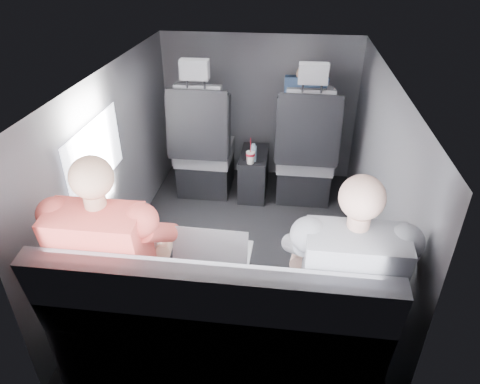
# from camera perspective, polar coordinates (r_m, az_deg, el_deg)

# --- Properties ---
(floor) EXTENTS (2.60, 2.60, 0.00)m
(floor) POSITION_cam_1_polar(r_m,az_deg,el_deg) (3.29, 0.28, -7.80)
(floor) COLOR black
(floor) RESTS_ON ground
(ceiling) EXTENTS (2.60, 2.60, 0.00)m
(ceiling) POSITION_cam_1_polar(r_m,az_deg,el_deg) (2.67, 0.36, 15.48)
(ceiling) COLOR #B2B2AD
(ceiling) RESTS_ON panel_back
(panel_left) EXTENTS (0.02, 2.60, 1.35)m
(panel_left) POSITION_cam_1_polar(r_m,az_deg,el_deg) (3.15, -16.21, 3.47)
(panel_left) COLOR #56565B
(panel_left) RESTS_ON floor
(panel_right) EXTENTS (0.02, 2.60, 1.35)m
(panel_right) POSITION_cam_1_polar(r_m,az_deg,el_deg) (2.97, 17.85, 1.46)
(panel_right) COLOR #56565B
(panel_right) RESTS_ON floor
(panel_front) EXTENTS (1.80, 0.02, 1.35)m
(panel_front) POSITION_cam_1_polar(r_m,az_deg,el_deg) (4.11, 2.54, 11.11)
(panel_front) COLOR #56565B
(panel_front) RESTS_ON floor
(panel_back) EXTENTS (1.80, 0.02, 1.35)m
(panel_back) POSITION_cam_1_polar(r_m,az_deg,el_deg) (1.89, -4.62, -16.16)
(panel_back) COLOR #56565B
(panel_back) RESTS_ON floor
(side_window) EXTENTS (0.02, 0.75, 0.42)m
(side_window) POSITION_cam_1_polar(r_m,az_deg,el_deg) (2.80, -18.70, 4.72)
(side_window) COLOR white
(side_window) RESTS_ON panel_left
(seatbelt) EXTENTS (0.35, 0.11, 0.59)m
(seatbelt) POSITION_cam_1_polar(r_m,az_deg,el_deg) (3.47, 9.18, 9.15)
(seatbelt) COLOR black
(seatbelt) RESTS_ON front_seat_right
(front_seat_left) EXTENTS (0.52, 0.58, 1.26)m
(front_seat_left) POSITION_cam_1_polar(r_m,az_deg,el_deg) (3.85, -4.87, 5.23)
(front_seat_left) COLOR black
(front_seat_left) RESTS_ON floor
(front_seat_right) EXTENTS (0.52, 0.58, 1.26)m
(front_seat_right) POSITION_cam_1_polar(r_m,az_deg,el_deg) (3.78, 8.66, 4.46)
(front_seat_right) COLOR black
(front_seat_right) RESTS_ON floor
(center_console) EXTENTS (0.24, 0.48, 0.41)m
(center_console) POSITION_cam_1_polar(r_m,az_deg,el_deg) (3.92, 1.84, 2.50)
(center_console) COLOR black
(center_console) RESTS_ON floor
(rear_bench) EXTENTS (1.60, 0.57, 0.92)m
(rear_bench) POSITION_cam_1_polar(r_m,az_deg,el_deg) (2.32, -3.03, -18.11)
(rear_bench) COLOR slate
(rear_bench) RESTS_ON floor
(soda_cup) EXTENTS (0.08, 0.08, 0.23)m
(soda_cup) POSITION_cam_1_polar(r_m,az_deg,el_deg) (3.63, 1.40, 4.69)
(soda_cup) COLOR white
(soda_cup) RESTS_ON center_console
(water_bottle) EXTENTS (0.06, 0.06, 0.16)m
(water_bottle) POSITION_cam_1_polar(r_m,az_deg,el_deg) (3.67, 1.78, 5.20)
(water_bottle) COLOR #9BBAD1
(water_bottle) RESTS_ON center_console
(laptop_white) EXTENTS (0.36, 0.35, 0.25)m
(laptop_white) POSITION_cam_1_polar(r_m,az_deg,el_deg) (2.40, -13.75, -6.57)
(laptop_white) COLOR silver
(laptop_white) RESTS_ON passenger_rear_left
(laptop_silver) EXTENTS (0.38, 0.34, 0.26)m
(laptop_silver) POSITION_cam_1_polar(r_m,az_deg,el_deg) (2.26, -3.49, -8.18)
(laptop_silver) COLOR #A8A8AC
(laptop_silver) RESTS_ON rear_bench
(laptop_black) EXTENTS (0.34, 0.32, 0.22)m
(laptop_black) POSITION_cam_1_polar(r_m,az_deg,el_deg) (2.30, 13.07, -8.39)
(laptop_black) COLOR black
(laptop_black) RESTS_ON passenger_rear_right
(passenger_rear_left) EXTENTS (0.54, 0.65, 1.28)m
(passenger_rear_left) POSITION_cam_1_polar(r_m,az_deg,el_deg) (2.27, -15.87, -8.76)
(passenger_rear_left) COLOR #2E2E32
(passenger_rear_left) RESTS_ON rear_bench
(passenger_rear_right) EXTENTS (0.53, 0.64, 1.26)m
(passenger_rear_right) POSITION_cam_1_polar(r_m,az_deg,el_deg) (2.15, 13.64, -11.36)
(passenger_rear_right) COLOR navy
(passenger_rear_right) RESTS_ON rear_bench
(passenger_front_right) EXTENTS (0.37, 0.37, 0.72)m
(passenger_front_right) POSITION_cam_1_polar(r_m,az_deg,el_deg) (3.89, 8.58, 10.68)
(passenger_front_right) COLOR navy
(passenger_front_right) RESTS_ON front_seat_right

